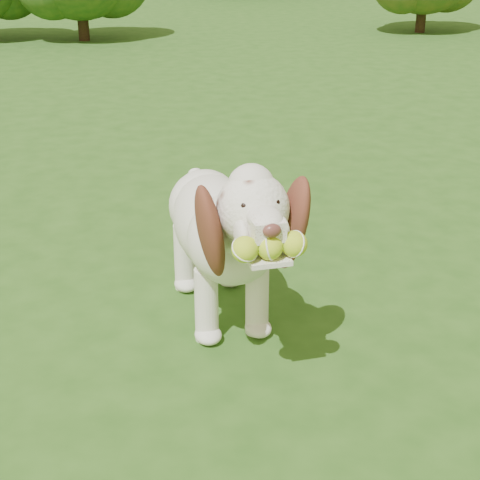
{
  "coord_description": "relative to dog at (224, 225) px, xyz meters",
  "views": [
    {
      "loc": [
        -0.55,
        -3.44,
        1.73
      ],
      "look_at": [
        -0.4,
        -0.75,
        0.53
      ],
      "focal_mm": 55.0,
      "sensor_mm": 36.0,
      "label": 1
    }
  ],
  "objects": [
    {
      "name": "ground",
      "position": [
        0.45,
        0.48,
        -0.48
      ],
      "size": [
        80.0,
        80.0,
        0.0
      ],
      "primitive_type": "plane",
      "color": "#254C15",
      "rests_on": "ground"
    },
    {
      "name": "dog",
      "position": [
        0.0,
        0.0,
        0.0
      ],
      "size": [
        0.64,
        1.37,
        0.9
      ],
      "rotation": [
        0.0,
        0.0,
        0.2
      ],
      "color": "white",
      "rests_on": "ground"
    }
  ]
}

